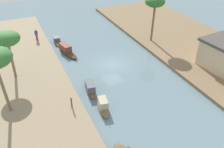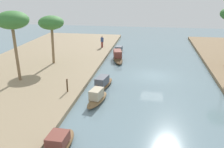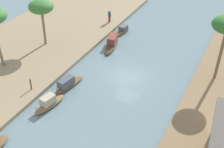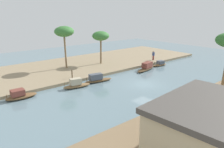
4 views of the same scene
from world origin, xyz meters
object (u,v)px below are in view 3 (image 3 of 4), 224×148
(sampan_with_red_awning, at_px, (49,103))
(sampan_near_left_bank, at_px, (68,83))
(sampan_midstream, at_px, (123,30))
(mooring_post, at_px, (31,84))
(person_on_near_bank, at_px, (109,17))
(sampan_foreground, at_px, (112,43))
(palm_tree_left_near, at_px, (41,7))

(sampan_with_red_awning, xyz_separation_m, sampan_near_left_bank, (-3.44, -0.14, 0.01))
(sampan_midstream, distance_m, mooring_post, 16.77)
(sampan_with_red_awning, height_order, person_on_near_bank, person_on_near_bank)
(sampan_near_left_bank, height_order, mooring_post, mooring_post)
(sampan_foreground, relative_size, sampan_with_red_awning, 1.36)
(sampan_with_red_awning, bearing_deg, sampan_near_left_bank, -167.46)
(sampan_midstream, height_order, sampan_with_red_awning, sampan_with_red_awning)
(person_on_near_bank, bearing_deg, sampan_with_red_awning, 71.57)
(sampan_near_left_bank, bearing_deg, palm_tree_left_near, -120.19)
(mooring_post, bearing_deg, sampan_with_red_awning, 70.12)
(sampan_with_red_awning, height_order, mooring_post, mooring_post)
(sampan_with_red_awning, bearing_deg, sampan_foreground, -169.45)
(person_on_near_bank, bearing_deg, palm_tree_left_near, 37.99)
(palm_tree_left_near, bearing_deg, sampan_foreground, 117.54)
(sampan_with_red_awning, xyz_separation_m, palm_tree_left_near, (-9.60, -7.53, 4.82))
(sampan_midstream, height_order, mooring_post, mooring_post)
(sampan_foreground, bearing_deg, palm_tree_left_near, -75.31)
(sampan_midstream, distance_m, sampan_foreground, 4.19)
(sampan_foreground, distance_m, sampan_with_red_awning, 13.48)
(palm_tree_left_near, bearing_deg, sampan_near_left_bank, 50.18)
(person_on_near_bank, relative_size, mooring_post, 1.46)
(sampan_midstream, xyz_separation_m, sampan_near_left_bank, (14.20, 0.39, 0.14))
(person_on_near_bank, bearing_deg, sampan_midstream, 123.38)
(sampan_with_red_awning, relative_size, person_on_near_bank, 2.14)
(sampan_with_red_awning, relative_size, sampan_near_left_bank, 0.90)
(sampan_foreground, xyz_separation_m, person_on_near_bank, (-5.67, -3.25, 0.72))
(sampan_midstream, height_order, person_on_near_bank, person_on_near_bank)
(sampan_near_left_bank, bearing_deg, person_on_near_bank, -158.89)
(sampan_foreground, distance_m, sampan_near_left_bank, 10.04)
(sampan_foreground, bearing_deg, sampan_with_red_awning, -12.49)
(sampan_midstream, relative_size, person_on_near_bank, 1.91)
(mooring_post, height_order, palm_tree_left_near, palm_tree_left_near)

